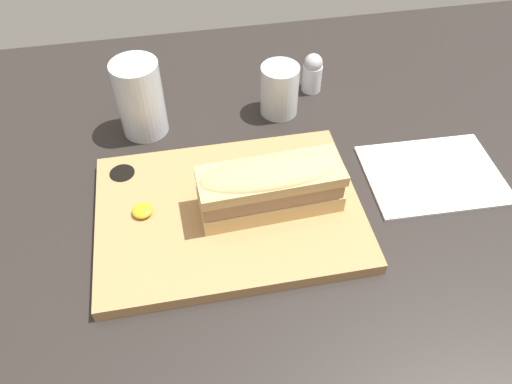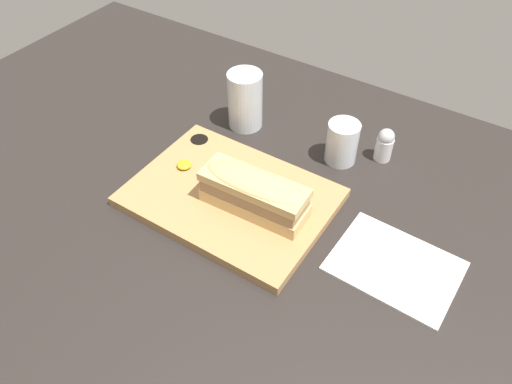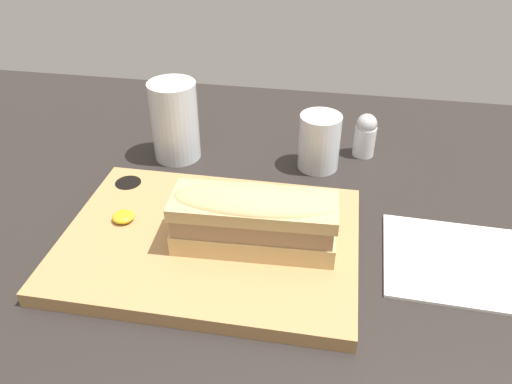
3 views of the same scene
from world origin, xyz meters
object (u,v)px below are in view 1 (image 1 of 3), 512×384
at_px(water_glass, 141,103).
at_px(wine_glass, 279,91).
at_px(napkin, 433,174).
at_px(serving_board, 228,212).
at_px(sandwich, 271,185).
at_px(salt_shaker, 312,72).

distance_m(water_glass, wine_glass, 0.22).
height_order(wine_glass, napkin, wine_glass).
distance_m(serving_board, sandwich, 0.07).
distance_m(serving_board, water_glass, 0.23).
bearing_deg(salt_shaker, napkin, -62.75).
xyz_separation_m(serving_board, wine_glass, (0.12, 0.21, 0.03)).
height_order(serving_board, sandwich, sandwich).
height_order(serving_board, salt_shaker, salt_shaker).
bearing_deg(sandwich, salt_shaker, 64.13).
height_order(sandwich, napkin, sandwich).
height_order(sandwich, wine_glass, sandwich).
bearing_deg(sandwich, wine_glass, 74.49).
xyz_separation_m(water_glass, napkin, (0.41, -0.18, -0.05)).
distance_m(napkin, salt_shaker, 0.27).
height_order(serving_board, wine_glass, wine_glass).
relative_size(sandwich, salt_shaker, 2.72).
bearing_deg(napkin, salt_shaker, 117.25).
bearing_deg(napkin, sandwich, -173.59).
bearing_deg(wine_glass, serving_board, -118.88).
bearing_deg(salt_shaker, sandwich, -115.87).
xyz_separation_m(water_glass, wine_glass, (0.22, 0.01, -0.01)).
bearing_deg(salt_shaker, wine_glass, -144.87).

